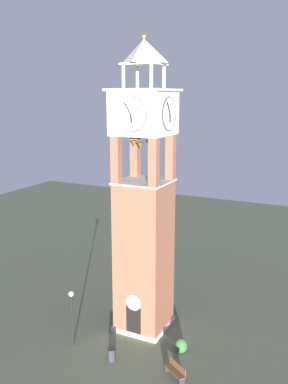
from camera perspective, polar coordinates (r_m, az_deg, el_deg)
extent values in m
plane|color=#5B664C|center=(32.35, 0.00, -17.41)|extent=(80.00, 80.00, 0.00)
cube|color=#93543D|center=(30.03, 0.00, -8.65)|extent=(3.24, 3.24, 10.58)
cube|color=silver|center=(32.26, 0.00, -17.14)|extent=(3.44, 3.44, 0.35)
cube|color=black|center=(30.51, -1.42, -16.93)|extent=(1.10, 0.04, 2.20)
cylinder|color=silver|center=(29.84, -1.43, -14.59)|extent=(1.10, 0.04, 1.10)
cube|color=#93543D|center=(27.70, -3.73, 4.23)|extent=(0.56, 0.56, 3.15)
cube|color=#93543D|center=(26.48, 1.33, 3.85)|extent=(0.56, 0.56, 3.15)
cube|color=#93543D|center=(30.04, -1.18, 4.92)|extent=(0.56, 0.56, 3.15)
cube|color=#93543D|center=(28.92, 3.57, 4.59)|extent=(0.56, 0.56, 3.15)
cube|color=silver|center=(28.51, 0.00, 1.41)|extent=(3.40, 3.40, 0.12)
cone|color=brown|center=(27.71, 1.23, 6.30)|extent=(0.58, 0.58, 0.43)
cone|color=brown|center=(28.75, 0.74, 6.54)|extent=(0.60, 0.60, 0.45)
cone|color=brown|center=(28.40, -1.38, 6.46)|extent=(0.47, 0.47, 0.43)
cone|color=brown|center=(27.44, -0.48, 6.24)|extent=(0.49, 0.49, 0.39)
cube|color=silver|center=(27.97, 0.00, 10.45)|extent=(3.48, 3.48, 2.78)
cylinder|color=white|center=(26.41, -1.71, 10.30)|extent=(2.12, 0.05, 2.12)
torus|color=black|center=(26.41, -1.71, 10.30)|extent=(2.13, 0.06, 2.13)
cube|color=black|center=(26.36, -1.74, 9.72)|extent=(0.12, 0.03, 0.53)
cube|color=black|center=(26.45, -2.22, 11.08)|extent=(0.50, 0.03, 0.75)
cylinder|color=white|center=(29.56, 1.53, 10.57)|extent=(2.12, 0.05, 2.12)
torus|color=black|center=(29.56, 1.53, 10.57)|extent=(2.13, 0.06, 2.13)
cube|color=black|center=(29.63, 1.60, 10.06)|extent=(0.12, 0.03, 0.53)
cube|color=black|center=(29.70, 1.18, 11.27)|extent=(0.50, 0.03, 0.75)
cylinder|color=white|center=(28.79, -3.20, 10.50)|extent=(0.05, 2.12, 2.12)
torus|color=black|center=(28.79, -3.20, 10.50)|extent=(0.06, 2.13, 2.13)
cube|color=black|center=(28.85, -3.29, 9.97)|extent=(0.03, 0.12, 0.53)
cube|color=black|center=(28.61, -3.54, 11.19)|extent=(0.03, 0.50, 0.75)
cylinder|color=white|center=(27.24, 3.38, 10.36)|extent=(0.05, 2.12, 2.12)
torus|color=black|center=(27.24, 3.38, 10.36)|extent=(0.06, 2.13, 2.13)
cube|color=black|center=(27.25, 3.51, 9.81)|extent=(0.03, 0.12, 0.53)
cube|color=black|center=(27.00, 3.32, 11.10)|extent=(0.03, 0.50, 0.75)
cube|color=silver|center=(27.95, 0.00, 13.46)|extent=(3.84, 3.84, 0.16)
cylinder|color=silver|center=(27.56, -2.76, 15.10)|extent=(0.22, 0.22, 1.42)
cylinder|color=silver|center=(26.69, 0.97, 15.19)|extent=(0.22, 0.22, 1.42)
cylinder|color=silver|center=(29.26, -0.89, 14.98)|extent=(0.22, 0.22, 1.42)
cylinder|color=silver|center=(28.44, 2.68, 15.03)|extent=(0.22, 0.22, 1.42)
cube|color=silver|center=(28.01, 0.00, 16.66)|extent=(2.36, 2.36, 0.12)
pyramid|color=silver|center=(28.08, 0.00, 18.28)|extent=(2.36, 2.36, 1.47)
sphere|color=#B79338|center=(28.17, 0.00, 20.01)|extent=(0.24, 0.24, 0.24)
cube|color=brown|center=(27.25, 4.12, -22.75)|extent=(1.58, 1.24, 0.06)
cube|color=brown|center=(27.17, 4.48, -22.14)|extent=(1.37, 0.91, 0.44)
cube|color=#2D2D33|center=(26.92, 5.07, -23.90)|extent=(0.28, 0.38, 0.42)
cube|color=#2D2D33|center=(27.86, 3.19, -22.43)|extent=(0.28, 0.38, 0.42)
cylinder|color=black|center=(29.71, -9.55, -16.63)|extent=(0.12, 0.12, 3.53)
sphere|color=silver|center=(28.81, -9.70, -13.26)|extent=(0.36, 0.36, 0.36)
cylinder|color=#2D2D33|center=(28.71, -4.36, -20.82)|extent=(0.52, 0.52, 0.80)
ellipsoid|color=#336638|center=(29.38, 4.98, -19.73)|extent=(0.83, 0.83, 1.00)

